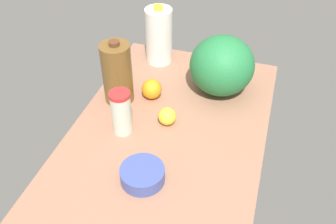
{
  "coord_description": "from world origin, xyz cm",
  "views": [
    {
      "loc": [
        103.29,
        31.96,
        106.26
      ],
      "look_at": [
        0.0,
        0.0,
        13.0
      ],
      "focal_mm": 40.0,
      "sensor_mm": 36.0,
      "label": 1
    }
  ],
  "objects_px": {
    "mixing_bowl": "(142,175)",
    "watermelon": "(222,66)",
    "orange_beside_bowl": "(152,89)",
    "lemon_loose": "(167,116)",
    "tumbler_cup": "(121,112)",
    "milk_jug": "(159,36)",
    "chocolate_milk_jug": "(117,73)"
  },
  "relations": [
    {
      "from": "chocolate_milk_jug",
      "to": "tumbler_cup",
      "type": "bearing_deg",
      "value": 26.44
    },
    {
      "from": "mixing_bowl",
      "to": "watermelon",
      "type": "xyz_separation_m",
      "value": [
        -0.59,
        0.15,
        0.1
      ]
    },
    {
      "from": "mixing_bowl",
      "to": "lemon_loose",
      "type": "distance_m",
      "value": 0.3
    },
    {
      "from": "watermelon",
      "to": "lemon_loose",
      "type": "bearing_deg",
      "value": -29.12
    },
    {
      "from": "tumbler_cup",
      "to": "chocolate_milk_jug",
      "type": "bearing_deg",
      "value": -153.56
    },
    {
      "from": "watermelon",
      "to": "chocolate_milk_jug",
      "type": "xyz_separation_m",
      "value": [
        0.19,
        -0.41,
        0.01
      ]
    },
    {
      "from": "watermelon",
      "to": "lemon_loose",
      "type": "relative_size",
      "value": 3.79
    },
    {
      "from": "watermelon",
      "to": "orange_beside_bowl",
      "type": "xyz_separation_m",
      "value": [
        0.14,
        -0.27,
        -0.09
      ]
    },
    {
      "from": "milk_jug",
      "to": "lemon_loose",
      "type": "relative_size",
      "value": 3.93
    },
    {
      "from": "mixing_bowl",
      "to": "chocolate_milk_jug",
      "type": "xyz_separation_m",
      "value": [
        -0.4,
        -0.25,
        0.11
      ]
    },
    {
      "from": "orange_beside_bowl",
      "to": "lemon_loose",
      "type": "height_order",
      "value": "orange_beside_bowl"
    },
    {
      "from": "tumbler_cup",
      "to": "orange_beside_bowl",
      "type": "relative_size",
      "value": 2.12
    },
    {
      "from": "tumbler_cup",
      "to": "lemon_loose",
      "type": "distance_m",
      "value": 0.19
    },
    {
      "from": "milk_jug",
      "to": "orange_beside_bowl",
      "type": "height_order",
      "value": "milk_jug"
    },
    {
      "from": "milk_jug",
      "to": "tumbler_cup",
      "type": "xyz_separation_m",
      "value": [
        0.53,
        0.02,
        -0.04
      ]
    },
    {
      "from": "milk_jug",
      "to": "tumbler_cup",
      "type": "distance_m",
      "value": 0.53
    },
    {
      "from": "tumbler_cup",
      "to": "milk_jug",
      "type": "bearing_deg",
      "value": -177.6
    },
    {
      "from": "milk_jug",
      "to": "mixing_bowl",
      "type": "bearing_deg",
      "value": 13.88
    },
    {
      "from": "orange_beside_bowl",
      "to": "lemon_loose",
      "type": "relative_size",
      "value": 1.19
    },
    {
      "from": "milk_jug",
      "to": "orange_beside_bowl",
      "type": "bearing_deg",
      "value": 12.01
    },
    {
      "from": "tumbler_cup",
      "to": "orange_beside_bowl",
      "type": "height_order",
      "value": "tumbler_cup"
    },
    {
      "from": "milk_jug",
      "to": "chocolate_milk_jug",
      "type": "xyz_separation_m",
      "value": [
        0.35,
        -0.07,
        -0.0
      ]
    },
    {
      "from": "watermelon",
      "to": "tumbler_cup",
      "type": "xyz_separation_m",
      "value": [
        0.38,
        -0.32,
        -0.04
      ]
    },
    {
      "from": "milk_jug",
      "to": "orange_beside_bowl",
      "type": "xyz_separation_m",
      "value": [
        0.29,
        0.06,
        -0.09
      ]
    },
    {
      "from": "orange_beside_bowl",
      "to": "lemon_loose",
      "type": "xyz_separation_m",
      "value": [
        0.14,
        0.12,
        -0.01
      ]
    },
    {
      "from": "mixing_bowl",
      "to": "tumbler_cup",
      "type": "distance_m",
      "value": 0.27
    },
    {
      "from": "mixing_bowl",
      "to": "orange_beside_bowl",
      "type": "xyz_separation_m",
      "value": [
        -0.45,
        -0.12,
        0.02
      ]
    },
    {
      "from": "orange_beside_bowl",
      "to": "milk_jug",
      "type": "bearing_deg",
      "value": -167.99
    },
    {
      "from": "mixing_bowl",
      "to": "chocolate_milk_jug",
      "type": "distance_m",
      "value": 0.48
    },
    {
      "from": "mixing_bowl",
      "to": "lemon_loose",
      "type": "xyz_separation_m",
      "value": [
        -0.3,
        -0.01,
        0.01
      ]
    },
    {
      "from": "orange_beside_bowl",
      "to": "tumbler_cup",
      "type": "bearing_deg",
      "value": -9.67
    },
    {
      "from": "tumbler_cup",
      "to": "orange_beside_bowl",
      "type": "distance_m",
      "value": 0.24
    }
  ]
}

